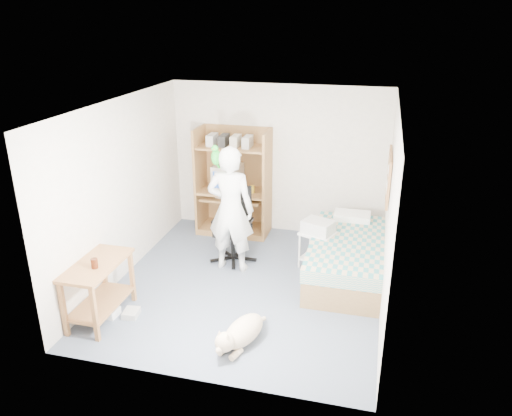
% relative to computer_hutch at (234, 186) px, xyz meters
% --- Properties ---
extents(floor, '(4.00, 4.00, 0.00)m').
position_rel_computer_hutch_xyz_m(floor, '(0.70, -1.74, -0.82)').
color(floor, '#4C5668').
rests_on(floor, ground).
extents(wall_back, '(3.60, 0.02, 2.50)m').
position_rel_computer_hutch_xyz_m(wall_back, '(0.70, 0.26, 0.43)').
color(wall_back, silver).
rests_on(wall_back, floor).
extents(wall_right, '(0.02, 4.00, 2.50)m').
position_rel_computer_hutch_xyz_m(wall_right, '(2.50, -1.74, 0.43)').
color(wall_right, silver).
rests_on(wall_right, floor).
extents(wall_left, '(0.02, 4.00, 2.50)m').
position_rel_computer_hutch_xyz_m(wall_left, '(-1.10, -1.74, 0.43)').
color(wall_left, silver).
rests_on(wall_left, floor).
extents(ceiling, '(3.60, 4.00, 0.02)m').
position_rel_computer_hutch_xyz_m(ceiling, '(0.70, -1.74, 1.68)').
color(ceiling, white).
rests_on(ceiling, wall_back).
extents(computer_hutch, '(1.20, 0.63, 1.80)m').
position_rel_computer_hutch_xyz_m(computer_hutch, '(0.00, 0.00, 0.00)').
color(computer_hutch, brown).
rests_on(computer_hutch, floor).
extents(bed, '(1.02, 2.02, 0.66)m').
position_rel_computer_hutch_xyz_m(bed, '(2.00, -1.12, -0.53)').
color(bed, brown).
rests_on(bed, floor).
extents(side_desk, '(0.50, 1.00, 0.75)m').
position_rel_computer_hutch_xyz_m(side_desk, '(-0.85, -2.94, -0.33)').
color(side_desk, brown).
rests_on(side_desk, floor).
extents(corkboard, '(0.04, 0.94, 0.66)m').
position_rel_computer_hutch_xyz_m(corkboard, '(2.47, -0.84, 0.63)').
color(corkboard, olive).
rests_on(corkboard, wall_right).
extents(office_chair, '(0.63, 0.63, 1.12)m').
position_rel_computer_hutch_xyz_m(office_chair, '(0.29, -0.99, -0.42)').
color(office_chair, black).
rests_on(office_chair, floor).
extents(person, '(0.68, 0.46, 1.86)m').
position_rel_computer_hutch_xyz_m(person, '(0.34, -1.31, 0.11)').
color(person, white).
rests_on(person, floor).
extents(parrot, '(0.14, 0.24, 0.38)m').
position_rel_computer_hutch_xyz_m(parrot, '(0.14, -1.29, 0.88)').
color(parrot, '#148F15').
rests_on(parrot, person).
extents(dog, '(0.50, 0.94, 0.36)m').
position_rel_computer_hutch_xyz_m(dog, '(0.97, -3.05, -0.66)').
color(dog, beige).
rests_on(dog, floor).
extents(printer_cart, '(0.58, 0.52, 0.57)m').
position_rel_computer_hutch_xyz_m(printer_cart, '(1.56, -0.98, -0.45)').
color(printer_cart, white).
rests_on(printer_cart, floor).
extents(printer, '(0.51, 0.45, 0.18)m').
position_rel_computer_hutch_xyz_m(printer, '(1.56, -0.98, -0.16)').
color(printer, '#B9B8B3').
rests_on(printer, printer_cart).
extents(crt_monitor, '(0.46, 0.49, 0.41)m').
position_rel_computer_hutch_xyz_m(crt_monitor, '(-0.11, 0.01, 0.15)').
color(crt_monitor, beige).
rests_on(crt_monitor, computer_hutch).
extents(keyboard, '(0.47, 0.22, 0.03)m').
position_rel_computer_hutch_xyz_m(keyboard, '(-0.04, -0.16, -0.15)').
color(keyboard, beige).
rests_on(keyboard, computer_hutch).
extents(pencil_cup, '(0.08, 0.08, 0.12)m').
position_rel_computer_hutch_xyz_m(pencil_cup, '(0.34, -0.09, -0.00)').
color(pencil_cup, gold).
rests_on(pencil_cup, computer_hutch).
extents(drink_glass, '(0.08, 0.08, 0.12)m').
position_rel_computer_hutch_xyz_m(drink_glass, '(-0.80, -3.04, -0.01)').
color(drink_glass, '#3A1709').
rests_on(drink_glass, side_desk).
extents(floor_box_a, '(0.26, 0.22, 0.10)m').
position_rel_computer_hutch_xyz_m(floor_box_a, '(-0.80, -2.89, -0.77)').
color(floor_box_a, white).
rests_on(floor_box_a, floor).
extents(floor_box_b, '(0.21, 0.24, 0.08)m').
position_rel_computer_hutch_xyz_m(floor_box_b, '(-0.51, -2.83, -0.78)').
color(floor_box_b, '#A8A8A3').
rests_on(floor_box_b, floor).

